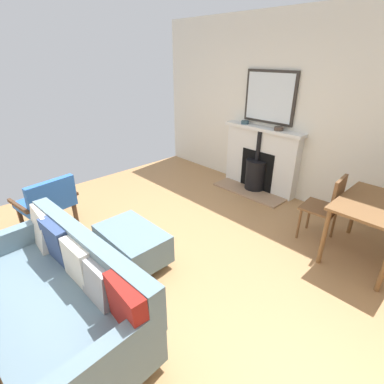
% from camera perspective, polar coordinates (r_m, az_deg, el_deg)
% --- Properties ---
extents(ground_plane, '(5.94, 5.23, 0.01)m').
position_cam_1_polar(ground_plane, '(3.45, -12.12, -14.04)').
color(ground_plane, '#A87A4C').
extents(wall_left, '(0.12, 5.23, 2.77)m').
position_cam_1_polar(wall_left, '(4.92, 17.81, 15.27)').
color(wall_left, silver).
rests_on(wall_left, ground).
extents(fireplace, '(0.58, 1.42, 1.09)m').
position_cam_1_polar(fireplace, '(5.11, 13.09, 5.55)').
color(fireplace, '#9E7A5B').
rests_on(fireplace, ground).
extents(mirror_over_mantel, '(0.04, 0.89, 0.80)m').
position_cam_1_polar(mirror_over_mantel, '(4.95, 15.04, 17.58)').
color(mirror_over_mantel, '#2D2823').
extents(mantel_bowl_near, '(0.13, 0.13, 0.05)m').
position_cam_1_polar(mantel_bowl_near, '(5.15, 10.39, 13.39)').
color(mantel_bowl_near, '#334C56').
rests_on(mantel_bowl_near, fireplace).
extents(mantel_bowl_far, '(0.14, 0.14, 0.05)m').
position_cam_1_polar(mantel_bowl_far, '(4.80, 16.72, 11.88)').
color(mantel_bowl_far, '#47382D').
rests_on(mantel_bowl_far, fireplace).
extents(sofa, '(1.01, 1.92, 0.81)m').
position_cam_1_polar(sofa, '(2.78, -24.92, -18.00)').
color(sofa, '#B2B2B7').
rests_on(sofa, ground).
extents(ottoman, '(0.53, 0.83, 0.41)m').
position_cam_1_polar(ottoman, '(3.36, -11.64, -9.80)').
color(ottoman, '#B2B2B7').
rests_on(ottoman, ground).
extents(armchair_accent, '(0.75, 0.66, 0.78)m').
position_cam_1_polar(armchair_accent, '(4.17, -26.58, -1.53)').
color(armchair_accent, '#4C3321').
rests_on(armchair_accent, ground).
extents(dining_table, '(0.99, 0.70, 0.72)m').
position_cam_1_polar(dining_table, '(3.71, 32.26, -3.33)').
color(dining_table, brown).
rests_on(dining_table, ground).
extents(dining_chair_near_fireplace, '(0.43, 0.43, 0.89)m').
position_cam_1_polar(dining_chair_near_fireplace, '(3.87, 25.22, -2.19)').
color(dining_chair_near_fireplace, brown).
rests_on(dining_chair_near_fireplace, ground).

